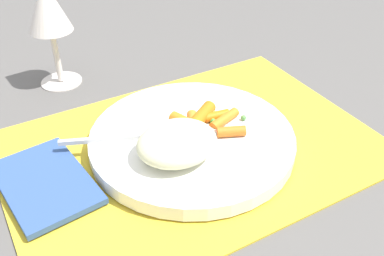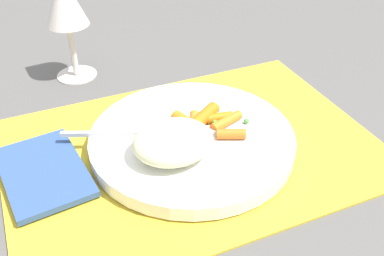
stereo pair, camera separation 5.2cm
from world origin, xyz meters
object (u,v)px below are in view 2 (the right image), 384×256
carrot_portion (207,122)px  wine_glass (65,4)px  rice_mound (173,142)px  napkin (43,172)px  plate (192,140)px  fork (158,133)px

carrot_portion → wine_glass: bearing=116.0°
wine_glass → carrot_portion: bearing=-64.0°
rice_mound → napkin: 0.16m
rice_mound → wine_glass: bearing=102.0°
rice_mound → plate: bearing=37.9°
wine_glass → napkin: bearing=-110.3°
carrot_portion → wine_glass: size_ratio=0.51×
plate → carrot_portion: (0.03, 0.01, 0.02)m
plate → rice_mound: (-0.04, -0.03, 0.03)m
rice_mound → carrot_portion: bearing=30.3°
wine_glass → rice_mound: bearing=-78.0°
plate → rice_mound: 0.06m
fork → napkin: fork is taller
plate → rice_mound: size_ratio=2.69×
plate → carrot_portion: size_ratio=3.04×
carrot_portion → rice_mound: bearing=-149.7°
plate → fork: 0.05m
rice_mound → wine_glass: wine_glass is taller
plate → rice_mound: bearing=-142.1°
fork → napkin: 0.15m
fork → rice_mound: bearing=-84.7°
plate → napkin: 0.19m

